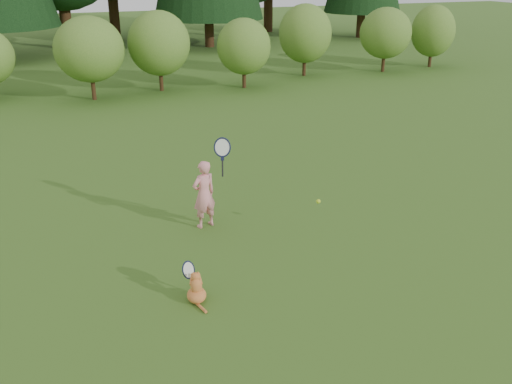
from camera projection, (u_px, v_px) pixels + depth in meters
name	position (u px, v px, depth m)	size (l,w,h in m)	color
ground	(262.00, 251.00, 9.19)	(100.00, 100.00, 0.00)	#355818
shrub_row	(124.00, 53.00, 19.90)	(28.00, 3.00, 2.80)	#477725
child	(205.00, 193.00, 9.83)	(0.73, 0.50, 1.81)	pink
cat	(196.00, 286.00, 7.76)	(0.39, 0.67, 0.61)	#B35022
tennis_ball	(318.00, 201.00, 9.62)	(0.08, 0.08, 0.08)	#B0D819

